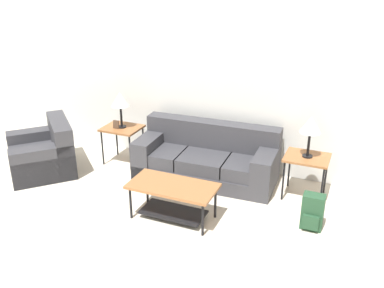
# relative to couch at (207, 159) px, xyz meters

# --- Properties ---
(wall_back) EXTENTS (8.82, 0.06, 2.60)m
(wall_back) POSITION_rel_couch_xyz_m (0.11, 0.54, 1.00)
(wall_back) COLOR silver
(wall_back) RESTS_ON ground_plane
(couch) EXTENTS (2.11, 0.93, 0.82)m
(couch) POSITION_rel_couch_xyz_m (0.00, 0.00, 0.00)
(couch) COLOR #38383D
(couch) RESTS_ON ground_plane
(armchair) EXTENTS (1.38, 1.38, 0.80)m
(armchair) POSITION_rel_couch_xyz_m (-2.41, -0.77, -0.01)
(armchair) COLOR #38383D
(armchair) RESTS_ON ground_plane
(coffee_table) EXTENTS (1.10, 0.56, 0.47)m
(coffee_table) POSITION_rel_couch_xyz_m (0.02, -1.22, 0.05)
(coffee_table) COLOR #935B33
(coffee_table) RESTS_ON ground_plane
(side_table_left) EXTENTS (0.59, 0.50, 0.61)m
(side_table_left) POSITION_rel_couch_xyz_m (-1.45, -0.01, 0.25)
(side_table_left) COLOR #935B33
(side_table_left) RESTS_ON ground_plane
(side_table_right) EXTENTS (0.59, 0.50, 0.61)m
(side_table_right) POSITION_rel_couch_xyz_m (1.46, -0.01, 0.25)
(side_table_right) COLOR #935B33
(side_table_right) RESTS_ON ground_plane
(table_lamp_left) EXTENTS (0.28, 0.28, 0.57)m
(table_lamp_left) POSITION_rel_couch_xyz_m (-1.45, -0.01, 0.76)
(table_lamp_left) COLOR black
(table_lamp_left) RESTS_ON side_table_left
(table_lamp_right) EXTENTS (0.28, 0.28, 0.57)m
(table_lamp_right) POSITION_rel_couch_xyz_m (1.46, -0.01, 0.76)
(table_lamp_right) COLOR black
(table_lamp_right) RESTS_ON side_table_right
(backpack) EXTENTS (0.26, 0.25, 0.46)m
(backpack) POSITION_rel_couch_xyz_m (1.68, -0.77, -0.08)
(backpack) COLOR #23472D
(backpack) RESTS_ON ground_plane
(picture_frame) EXTENTS (0.10, 0.04, 0.13)m
(picture_frame) POSITION_rel_couch_xyz_m (-1.51, -0.08, 0.37)
(picture_frame) COLOR #4C3828
(picture_frame) RESTS_ON side_table_left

